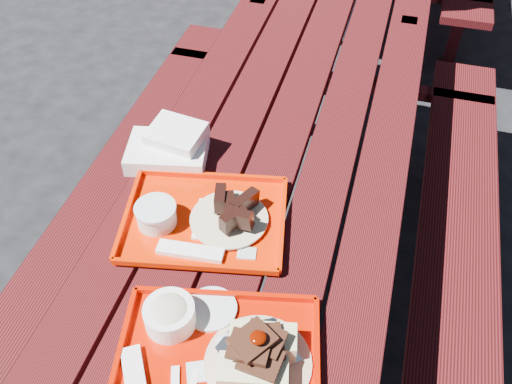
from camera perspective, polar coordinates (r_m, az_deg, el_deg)
ground at (r=2.17m, az=1.09°, el=-12.47°), size 60.00×60.00×0.00m
picnic_table_near at (r=1.72m, az=1.34°, el=-2.60°), size 1.41×2.40×0.75m
near_tray at (r=1.22m, az=-3.81°, el=-15.23°), size 0.48×0.40×0.13m
far_tray at (r=1.45m, az=-5.50°, el=-2.72°), size 0.46×0.39×0.07m
white_cloth at (r=1.63m, az=-8.60°, el=4.45°), size 0.25×0.20×0.09m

